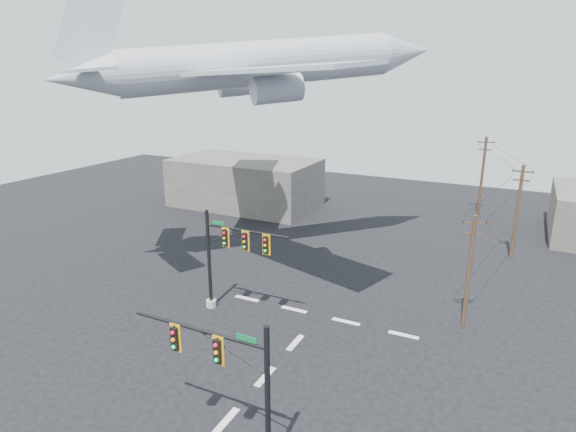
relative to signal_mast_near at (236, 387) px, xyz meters
The scene contains 10 objects.
ground 4.64m from the signal_mast_near, 135.55° to the left, with size 120.00×120.00×0.00m, color black.
lane_markings 8.35m from the signal_mast_near, 104.78° to the left, with size 14.00×21.20×0.01m.
signal_mast_near is the anchor object (origin of this frame).
signal_mast_far 14.01m from the signal_mast_near, 124.75° to the left, with size 6.76×0.82×7.43m.
utility_pole_a 18.42m from the signal_mast_near, 66.15° to the left, with size 1.49×0.71×7.88m.
utility_pole_b 33.42m from the signal_mast_near, 72.91° to the left, with size 1.78×0.30×8.77m.
utility_pole_c 46.16m from the signal_mast_near, 83.05° to the left, with size 1.92×0.41×9.39m.
power_lines 32.77m from the signal_mast_near, 75.42° to the left, with size 5.91×28.97×0.72m.
airliner 26.38m from the signal_mast_near, 116.57° to the left, with size 26.13×26.83×8.40m.
building_left 42.88m from the signal_mast_near, 120.71° to the left, with size 18.00×10.00×6.00m, color #615D56.
Camera 1 is at (11.59, -16.54, 16.65)m, focal length 30.00 mm.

